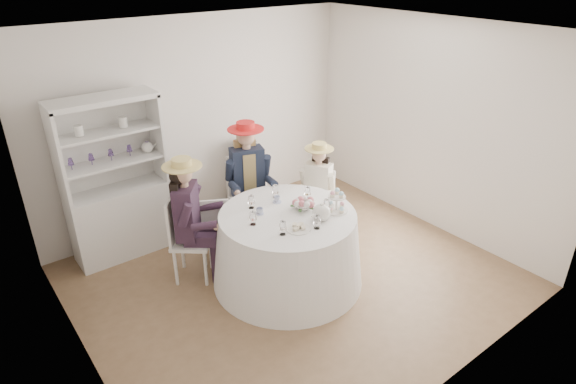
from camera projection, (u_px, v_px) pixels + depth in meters
ground at (293, 277)px, 5.54m from camera, size 4.50×4.50×0.00m
ceiling at (295, 32)px, 4.34m from camera, size 4.50×4.50×0.00m
wall_back at (200, 121)px, 6.36m from camera, size 4.50×0.00×4.50m
wall_front at (463, 256)px, 3.52m from camera, size 4.50×0.00×4.50m
wall_left at (65, 241)px, 3.70m from camera, size 0.00×4.50×4.50m
wall_right at (431, 126)px, 6.17m from camera, size 0.00×4.50×4.50m
tea_table at (288, 248)px, 5.31m from camera, size 1.68×1.68×0.85m
hutch at (119, 201)px, 5.72m from camera, size 1.17×0.46×1.96m
side_table at (246, 186)px, 6.91m from camera, size 0.49×0.49×0.69m
hatbox at (245, 153)px, 6.68m from camera, size 0.38×0.38×0.33m
guest_left at (189, 213)px, 5.19m from camera, size 0.63×0.61×1.46m
guest_mid at (248, 175)px, 5.95m from camera, size 0.59×0.64×1.55m
guest_right at (317, 185)px, 6.07m from camera, size 0.54×0.49×1.27m
spare_chair at (215, 227)px, 5.64m from camera, size 0.49×0.49×0.87m
teacup_a at (260, 211)px, 5.11m from camera, size 0.10×0.10×0.06m
teacup_b at (277, 200)px, 5.35m from camera, size 0.09×0.09×0.07m
teacup_c at (306, 201)px, 5.32m from camera, size 0.08×0.08×0.06m
flower_bowl at (304, 206)px, 5.21m from camera, size 0.26×0.26×0.06m
flower_arrangement at (303, 202)px, 5.17m from camera, size 0.19×0.19×0.07m
table_teapot at (322, 212)px, 4.98m from camera, size 0.26×0.19×0.20m
sandwich_plate at (298, 228)px, 4.83m from camera, size 0.25×0.25×0.05m
cupcake_stand at (336, 203)px, 5.15m from camera, size 0.25×0.25×0.24m
stemware_set at (288, 208)px, 5.09m from camera, size 0.89×0.89×0.15m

